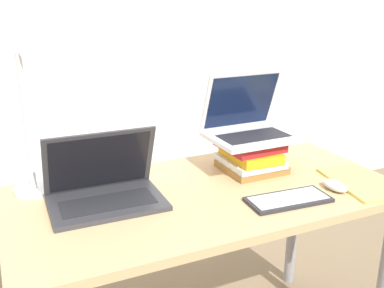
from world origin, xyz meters
TOP-DOWN VIEW (x-y plane):
  - wall_back at (0.00, 1.60)m, footprint 8.00×0.05m
  - desk at (0.00, 0.34)m, footprint 1.35×0.68m
  - laptop_left at (-0.34, 0.40)m, footprint 0.37×0.26m
  - book_stack at (0.24, 0.44)m, footprint 0.23×0.24m
  - laptop_on_books at (0.24, 0.47)m, footprint 0.32×0.26m
  - wireless_keyboard at (0.21, 0.15)m, footprint 0.29×0.14m
  - mouse at (0.42, 0.16)m, footprint 0.06×0.11m
  - notepad at (0.54, 0.16)m, footprint 0.24×0.34m
  - desk_lamp at (-0.48, 0.55)m, footprint 0.23×0.20m

SIDE VIEW (x-z plane):
  - desk at x=0.00m, z-range 0.28..1.01m
  - notepad at x=0.54m, z-range 0.73..0.74m
  - wireless_keyboard at x=0.21m, z-range 0.73..0.75m
  - mouse at x=0.42m, z-range 0.73..0.76m
  - laptop_left at x=-0.34m, z-range 0.66..0.90m
  - book_stack at x=0.24m, z-range 0.73..0.86m
  - laptop_on_books at x=0.24m, z-range 0.78..1.04m
  - desk_lamp at x=-0.48m, z-range 0.89..1.50m
  - wall_back at x=0.00m, z-range 0.00..2.70m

